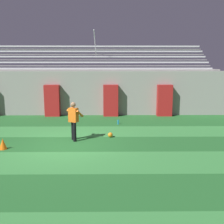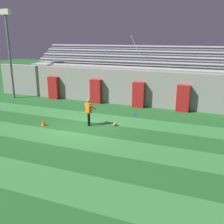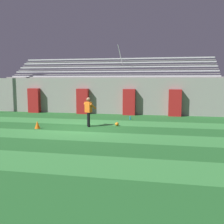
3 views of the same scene
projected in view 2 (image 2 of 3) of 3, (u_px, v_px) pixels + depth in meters
name	position (u px, v px, depth m)	size (l,w,h in m)	color
ground_plane	(82.00, 127.00, 16.01)	(80.00, 80.00, 0.00)	#236028
turf_stripe_near	(11.00, 173.00, 10.66)	(28.00, 2.03, 0.01)	#38843D
turf_stripe_mid	(65.00, 138.00, 14.27)	(28.00, 2.03, 0.01)	#38843D
turf_stripe_far	(96.00, 118.00, 17.89)	(28.00, 2.03, 0.01)	#38843D
back_wall	(119.00, 87.00, 21.41)	(24.00, 0.60, 2.80)	#999691
padding_pillar_gate_left	(96.00, 91.00, 21.70)	(0.92, 0.44, 1.97)	#B21E1E
padding_pillar_gate_right	(138.00, 95.00, 20.38)	(0.92, 0.44, 1.97)	#B21E1E
padding_pillar_far_left	(54.00, 88.00, 23.18)	(0.92, 0.44, 1.97)	#B21E1E
padding_pillar_far_right	(183.00, 99.00, 19.16)	(0.92, 0.44, 1.97)	#B21E1E
bleacher_stand	(128.00, 81.00, 23.47)	(18.00, 4.05, 5.43)	#999691
floodlight_pole	(8.00, 43.00, 22.43)	(0.90, 0.36, 7.56)	slate
goalkeeper	(89.00, 110.00, 16.19)	(0.72, 0.70, 1.67)	black
soccer_ball	(115.00, 124.00, 16.27)	(0.22, 0.22, 0.22)	orange
traffic_cone	(43.00, 122.00, 16.29)	(0.30, 0.30, 0.42)	orange
water_bottle	(134.00, 114.00, 18.40)	(0.07, 0.07, 0.24)	#1E8CD8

